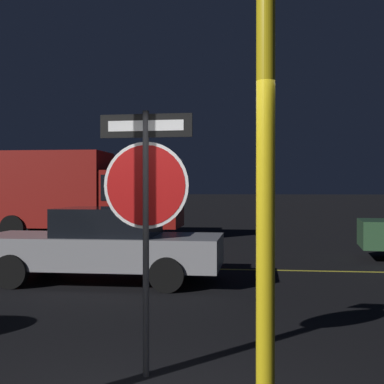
% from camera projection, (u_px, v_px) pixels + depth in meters
% --- Properties ---
extents(road_center_stripe, '(41.97, 0.12, 0.01)m').
position_uv_depth(road_center_stripe, '(208.00, 269.00, 11.58)').
color(road_center_stripe, gold).
rests_on(road_center_stripe, ground_plane).
extents(stop_sign, '(0.88, 0.07, 2.49)m').
position_uv_depth(stop_sign, '(146.00, 189.00, 5.01)').
color(stop_sign, '#4C4C51').
rests_on(stop_sign, ground_plane).
extents(yellow_pole_right, '(0.13, 0.13, 3.28)m').
position_uv_depth(yellow_pole_right, '(266.00, 208.00, 3.62)').
color(yellow_pole_right, yellow).
rests_on(yellow_pole_right, ground_plane).
extents(passing_car_2, '(4.58, 1.90, 1.39)m').
position_uv_depth(passing_car_2, '(103.00, 245.00, 10.01)').
color(passing_car_2, '#9E9EA3').
rests_on(passing_car_2, ground_plane).
extents(delivery_truck, '(6.92, 2.40, 3.02)m').
position_uv_depth(delivery_truck, '(82.00, 192.00, 18.75)').
color(delivery_truck, maroon).
rests_on(delivery_truck, ground_plane).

